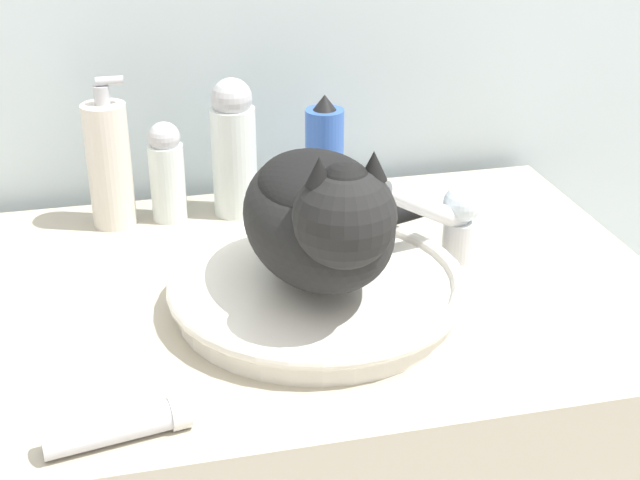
{
  "coord_description": "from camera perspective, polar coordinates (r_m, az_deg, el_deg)",
  "views": [
    {
      "loc": [
        -0.18,
        -0.63,
        1.34
      ],
      "look_at": [
        0.02,
        0.24,
        0.9
      ],
      "focal_mm": 50.0,
      "sensor_mm": 36.0,
      "label": 1
    }
  ],
  "objects": [
    {
      "name": "cat",
      "position": [
        0.98,
        0.16,
        1.76
      ],
      "size": [
        0.26,
        0.29,
        0.18
      ],
      "rotation": [
        0.0,
        0.0,
        4.77
      ],
      "color": "black",
      "rests_on": "sink_basin"
    },
    {
      "name": "deodorant_stick",
      "position": [
        1.26,
        -9.77,
        4.33
      ],
      "size": [
        0.05,
        0.05,
        0.14
      ],
      "color": "silver",
      "rests_on": "vanity_counter"
    },
    {
      "name": "cream_tube",
      "position": [
        0.86,
        -12.7,
        -11.56
      ],
      "size": [
        0.14,
        0.05,
        0.03
      ],
      "rotation": [
        0.0,
        0.0,
        0.17
      ],
      "color": "silver",
      "rests_on": "vanity_counter"
    },
    {
      "name": "soap_pump_bottle",
      "position": [
        1.25,
        -13.34,
        4.77
      ],
      "size": [
        0.06,
        0.06,
        0.21
      ],
      "color": "silver",
      "rests_on": "vanity_counter"
    },
    {
      "name": "sink_basin",
      "position": [
        1.04,
        -0.16,
        -3.13
      ],
      "size": [
        0.35,
        0.35,
        0.04
      ],
      "color": "white",
      "rests_on": "vanity_counter"
    },
    {
      "name": "spray_bottle_trigger",
      "position": [
        1.28,
        0.29,
        5.46
      ],
      "size": [
        0.06,
        0.06,
        0.17
      ],
      "color": "#335BB7",
      "rests_on": "vanity_counter"
    },
    {
      "name": "faucet",
      "position": [
        1.13,
        8.39,
        1.46
      ],
      "size": [
        0.15,
        0.08,
        0.13
      ],
      "rotation": [
        0.0,
        0.0,
        -2.79
      ],
      "color": "silver",
      "rests_on": "vanity_counter"
    },
    {
      "name": "lotion_bottle_white",
      "position": [
        1.25,
        -5.54,
        5.91
      ],
      "size": [
        0.06,
        0.06,
        0.2
      ],
      "color": "silver",
      "rests_on": "vanity_counter"
    }
  ]
}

